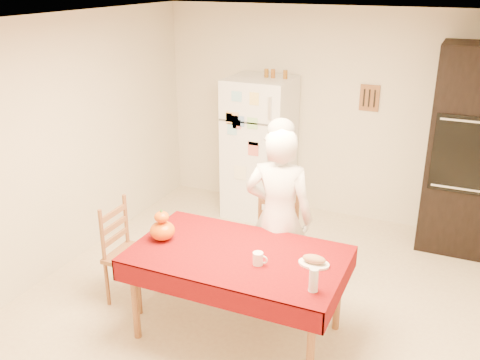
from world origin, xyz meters
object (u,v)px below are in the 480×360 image
Objects in this scene: chair_left at (126,249)px; pumpkin_lower at (162,231)px; seated_woman at (279,218)px; oven_cabinet at (464,151)px; bread_plate at (314,264)px; dining_table at (238,261)px; coffee_mug at (258,258)px; refrigerator at (260,148)px; chair_far at (274,240)px; wine_glass at (314,280)px.

pumpkin_lower is (0.48, -0.11, 0.33)m from chair_left.
chair_left is at bearing 15.92° from seated_woman.
oven_cabinet reaches higher than pumpkin_lower.
oven_cabinet is 9.17× the size of bread_plate.
dining_table is 1.79× the size of chair_left.
chair_left is at bearing 179.70° from bread_plate.
pumpkin_lower is at bearing -132.22° from oven_cabinet.
seated_woman reaches higher than coffee_mug.
oven_cabinet is at bearing 1.18° from refrigerator.
seated_woman is at bearing -64.94° from chair_far.
wine_glass is at bearing -21.46° from dining_table.
chair_far is 3.96× the size of bread_plate.
pumpkin_lower reaches higher than dining_table.
wine_glass is 0.73× the size of bread_plate.
refrigerator reaches higher than dining_table.
wine_glass is 0.36m from bread_plate.
coffee_mug reaches higher than dining_table.
pumpkin_lower reaches higher than bread_plate.
seated_woman is 16.74× the size of coffee_mug.
bread_plate is at bearing -91.07° from chair_left.
oven_cabinet reaches higher than refrigerator.
pumpkin_lower reaches higher than coffee_mug.
bread_plate is (0.58, -0.71, 0.26)m from chair_far.
coffee_mug is 0.88m from pumpkin_lower.
dining_table is at bearing 155.34° from coffee_mug.
dining_table is at bearing -95.90° from chair_far.
seated_woman is (0.13, 0.59, 0.14)m from dining_table.
refrigerator is 17.00× the size of coffee_mug.
refrigerator is 1.00× the size of dining_table.
bread_plate is (-0.92, -2.31, -0.33)m from oven_cabinet.
seated_woman is (0.10, -0.18, 0.33)m from chair_far.
seated_woman is (-1.40, -1.79, -0.26)m from oven_cabinet.
oven_cabinet is at bearing -134.38° from seated_woman.
seated_woman is 1.02m from pumpkin_lower.
oven_cabinet is at bearing 43.16° from chair_far.
chair_left is at bearing -153.06° from chair_far.
wine_glass reaches higher than pumpkin_lower.
dining_table is at bearing 3.27° from pumpkin_lower.
chair_far is 0.95m from bread_plate.
refrigerator is at bearing 119.15° from wine_glass.
dining_table is (0.75, -2.33, -0.16)m from refrigerator.
oven_cabinet reaches higher than wine_glass.
dining_table is 17.00× the size of coffee_mug.
refrigerator reaches higher than pumpkin_lower.
seated_woman is at bearing 132.26° from bread_plate.
coffee_mug is 0.47× the size of pumpkin_lower.
oven_cabinet reaches higher than chair_left.
seated_woman is 6.98× the size of bread_plate.
dining_table is 0.26m from coffee_mug.
chair_left is (-0.39, -2.26, -0.34)m from refrigerator.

